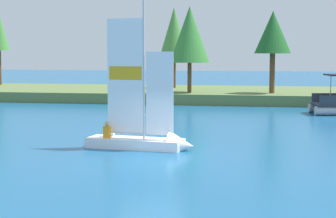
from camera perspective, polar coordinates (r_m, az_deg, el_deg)
name	(u,v)px	position (r m, az deg, el deg)	size (l,w,h in m)	color
ground_plane	(149,160)	(21.60, -1.88, -5.14)	(200.00, 200.00, 0.00)	#195684
shore_bank	(216,94)	(49.13, 4.85, 1.47)	(80.00, 12.25, 0.83)	#5B703D
shoreline_tree_midleft	(174,30)	(51.18, 0.62, 7.91)	(2.32, 2.32, 7.18)	brown
shoreline_tree_centre	(190,34)	(45.42, 2.18, 7.47)	(3.18, 3.18, 6.85)	brown
shoreline_tree_midright	(273,33)	(45.33, 10.46, 7.50)	(2.84, 2.84, 6.41)	brown
sailboat	(150,137)	(23.96, -1.82, -2.83)	(4.76, 1.81, 6.56)	white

